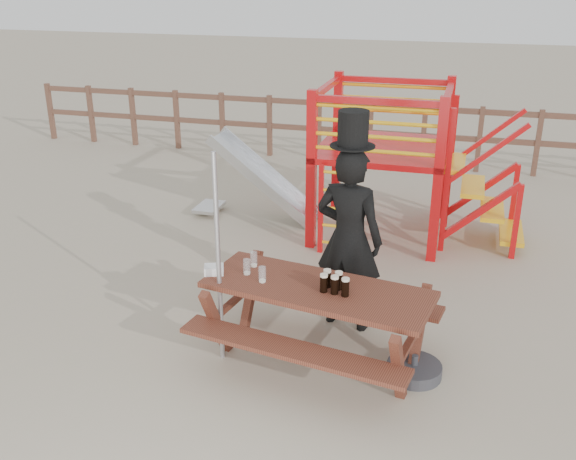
# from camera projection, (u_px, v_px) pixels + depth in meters

# --- Properties ---
(ground) EXTENTS (60.00, 60.00, 0.00)m
(ground) POSITION_uv_depth(u_px,v_px,m) (299.00, 368.00, 6.02)
(ground) COLOR tan
(ground) RESTS_ON ground
(back_fence) EXTENTS (15.09, 0.09, 1.20)m
(back_fence) POSITION_uv_depth(u_px,v_px,m) (397.00, 127.00, 11.97)
(back_fence) COLOR brown
(back_fence) RESTS_ON ground
(playground_fort) EXTENTS (4.71, 1.84, 2.10)m
(playground_fort) POSITION_uv_depth(u_px,v_px,m) (377.00, 158.00, 8.77)
(playground_fort) COLOR red
(playground_fort) RESTS_ON ground
(picnic_table) EXTENTS (2.27, 1.74, 0.80)m
(picnic_table) POSITION_uv_depth(u_px,v_px,m) (317.00, 315.00, 5.92)
(picnic_table) COLOR brown
(picnic_table) RESTS_ON ground
(man_with_hat) EXTENTS (0.77, 0.58, 2.26)m
(man_with_hat) POSITION_uv_depth(u_px,v_px,m) (349.00, 234.00, 6.41)
(man_with_hat) COLOR black
(man_with_hat) RESTS_ON ground
(metal_pole) EXTENTS (0.04, 0.04, 2.04)m
(metal_pole) POSITION_uv_depth(u_px,v_px,m) (218.00, 261.00, 5.80)
(metal_pole) COLOR #B2B2B7
(metal_pole) RESTS_ON ground
(parasol_base) EXTENTS (0.51, 0.51, 0.21)m
(parasol_base) POSITION_uv_depth(u_px,v_px,m) (414.00, 370.00, 5.89)
(parasol_base) COLOR #343439
(parasol_base) RESTS_ON ground
(paper_bag) EXTENTS (0.22, 0.19, 0.08)m
(paper_bag) POSITION_uv_depth(u_px,v_px,m) (214.00, 270.00, 6.05)
(paper_bag) COLOR white
(paper_bag) RESTS_ON picnic_table
(stout_pints) EXTENTS (0.27, 0.19, 0.17)m
(stout_pints) POSITION_uv_depth(u_px,v_px,m) (334.00, 283.00, 5.69)
(stout_pints) COLOR black
(stout_pints) RESTS_ON picnic_table
(empty_glasses) EXTENTS (0.26, 0.36, 0.15)m
(empty_glasses) POSITION_uv_depth(u_px,v_px,m) (254.00, 267.00, 6.03)
(empty_glasses) COLOR silver
(empty_glasses) RESTS_ON picnic_table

